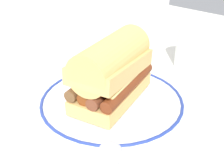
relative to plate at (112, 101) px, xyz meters
name	(u,v)px	position (x,y,z in m)	size (l,w,h in m)	color
ground_plane	(108,102)	(0.00, 0.01, -0.01)	(1.50, 1.50, 0.00)	beige
plate	(112,101)	(0.00, 0.00, 0.00)	(0.29, 0.29, 0.01)	white
sausage_sandwich	(112,70)	(0.00, 0.00, 0.07)	(0.19, 0.13, 0.12)	#E0B061
drinking_glass	(189,51)	(0.25, -0.02, 0.03)	(0.07, 0.07, 0.10)	silver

